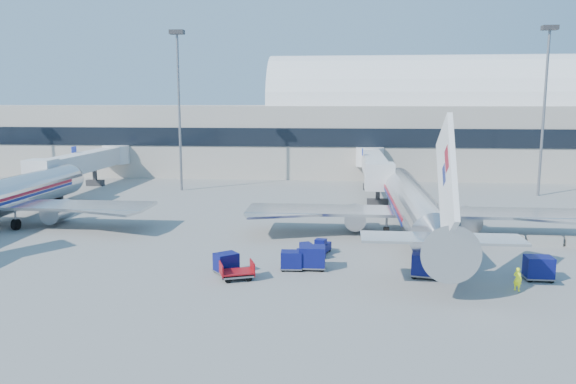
# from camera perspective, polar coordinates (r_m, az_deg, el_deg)

# --- Properties ---
(ground) EXTENTS (260.00, 260.00, 0.00)m
(ground) POSITION_cam_1_polar(r_m,az_deg,el_deg) (50.47, 1.80, -5.47)
(ground) COLOR gray
(ground) RESTS_ON ground
(terminal) EXTENTS (170.00, 28.15, 21.00)m
(terminal) POSITION_cam_1_polar(r_m,az_deg,el_deg) (106.14, -3.61, 6.34)
(terminal) COLOR #B2AA9E
(terminal) RESTS_ON ground
(airliner_main) EXTENTS (32.00, 37.26, 12.07)m
(airliner_main) POSITION_cam_1_polar(r_m,az_deg,el_deg) (54.58, 12.66, -1.43)
(airliner_main) COLOR silver
(airliner_main) RESTS_ON ground
(jetbridge_near) EXTENTS (4.40, 27.50, 6.25)m
(jetbridge_near) POSITION_cam_1_polar(r_m,az_deg,el_deg) (80.15, 8.67, 2.76)
(jetbridge_near) COLOR silver
(jetbridge_near) RESTS_ON ground
(jetbridge_mid) EXTENTS (4.40, 27.50, 6.25)m
(jetbridge_mid) POSITION_cam_1_polar(r_m,az_deg,el_deg) (88.36, -19.69, 2.91)
(jetbridge_mid) COLOR silver
(jetbridge_mid) RESTS_ON ground
(mast_west) EXTENTS (2.00, 1.20, 22.60)m
(mast_west) POSITION_cam_1_polar(r_m,az_deg,el_deg) (82.06, -11.06, 10.44)
(mast_west) COLOR slate
(mast_west) RESTS_ON ground
(mast_east) EXTENTS (2.00, 1.20, 22.60)m
(mast_east) POSITION_cam_1_polar(r_m,az_deg,el_deg) (83.23, 24.71, 9.76)
(mast_east) COLOR slate
(mast_east) RESTS_ON ground
(barrier_near) EXTENTS (3.00, 0.55, 0.90)m
(barrier_near) POSITION_cam_1_polar(r_m,az_deg,el_deg) (54.29, 21.33, -4.57)
(barrier_near) COLOR #9E9E96
(barrier_near) RESTS_ON ground
(barrier_mid) EXTENTS (3.00, 0.55, 0.90)m
(barrier_mid) POSITION_cam_1_polar(r_m,az_deg,el_deg) (55.29, 24.63, -4.54)
(barrier_mid) COLOR #9E9E96
(barrier_mid) RESTS_ON ground
(tug_lead) EXTENTS (2.39, 1.83, 1.40)m
(tug_lead) POSITION_cam_1_polar(r_m,az_deg,el_deg) (46.14, 2.26, -6.06)
(tug_lead) COLOR #0B0F54
(tug_lead) RESTS_ON ground
(tug_right) EXTENTS (2.23, 2.49, 1.47)m
(tug_right) POSITION_cam_1_polar(r_m,az_deg,el_deg) (47.41, 15.93, -5.96)
(tug_right) COLOR #0B0F54
(tug_right) RESTS_ON ground
(tug_left) EXTENTS (1.54, 2.22, 1.31)m
(tug_left) POSITION_cam_1_polar(r_m,az_deg,el_deg) (47.94, 3.46, -5.53)
(tug_left) COLOR #0B0F54
(tug_left) RESTS_ON ground
(cart_train_a) EXTENTS (2.07, 1.59, 1.81)m
(cart_train_a) POSITION_cam_1_polar(r_m,az_deg,el_deg) (43.33, 2.49, -6.63)
(cart_train_a) COLOR #0B0F54
(cart_train_a) RESTS_ON ground
(cart_train_b) EXTENTS (1.74, 1.36, 1.47)m
(cart_train_b) POSITION_cam_1_polar(r_m,az_deg,el_deg) (43.17, 0.35, -6.93)
(cart_train_b) COLOR #0B0F54
(cart_train_b) RESTS_ON ground
(cart_train_c) EXTENTS (2.18, 2.12, 1.53)m
(cart_train_c) POSITION_cam_1_polar(r_m,az_deg,el_deg) (42.71, -6.30, -7.12)
(cart_train_c) COLOR #0B0F54
(cart_train_c) RESTS_ON ground
(cart_solo_near) EXTENTS (2.33, 1.94, 1.82)m
(cart_solo_near) POSITION_cam_1_polar(r_m,az_deg,el_deg) (42.57, 13.81, -7.18)
(cart_solo_near) COLOR #0B0F54
(cart_solo_near) RESTS_ON ground
(cart_solo_far) EXTENTS (1.99, 1.52, 1.75)m
(cart_solo_far) POSITION_cam_1_polar(r_m,az_deg,el_deg) (44.61, 24.12, -7.02)
(cart_solo_far) COLOR #0B0F54
(cart_solo_far) RESTS_ON ground
(cart_open_red) EXTENTS (2.83, 2.41, 0.64)m
(cart_open_red) POSITION_cam_1_polar(r_m,az_deg,el_deg) (41.19, -5.17, -8.24)
(cart_open_red) COLOR slate
(cart_open_red) RESTS_ON ground
(ramp_worker) EXTENTS (0.70, 0.70, 1.64)m
(ramp_worker) POSITION_cam_1_polar(r_m,az_deg,el_deg) (41.67, 22.29, -8.19)
(ramp_worker) COLOR #D8FF1A
(ramp_worker) RESTS_ON ground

